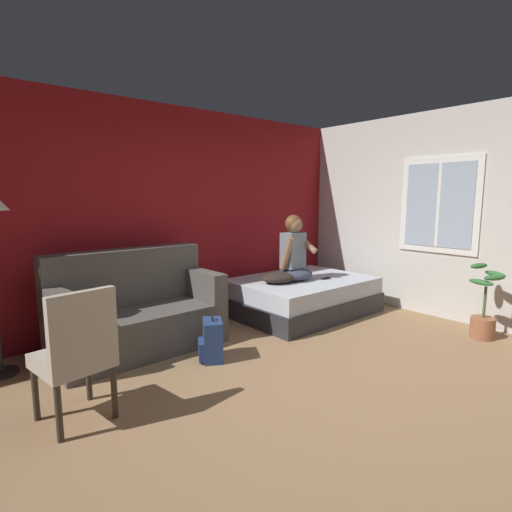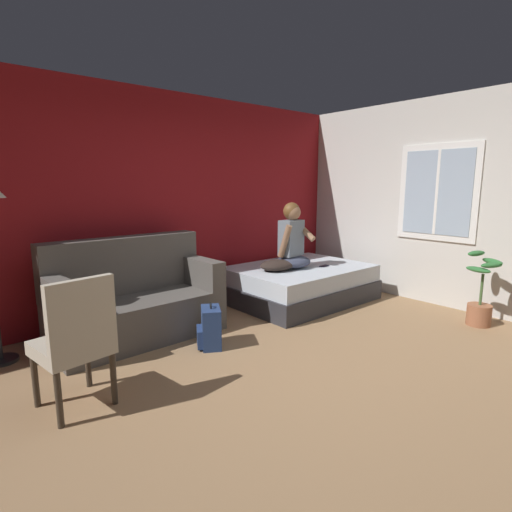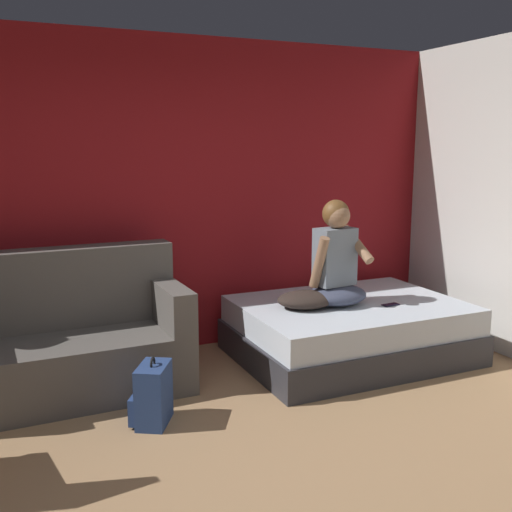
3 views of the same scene
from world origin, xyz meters
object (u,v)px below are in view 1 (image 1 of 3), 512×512
at_px(backpack, 212,341).
at_px(cell_phone, 326,278).
at_px(throw_pillow, 279,277).
at_px(person_seated, 294,254).
at_px(potted_plant, 484,312).
at_px(side_chair, 76,351).
at_px(bed, 302,296).
at_px(couch, 136,312).

height_order(backpack, cell_phone, cell_phone).
relative_size(backpack, throw_pillow, 0.95).
xyz_separation_m(person_seated, potted_plant, (0.97, -2.05, -0.53)).
height_order(throw_pillow, cell_phone, throw_pillow).
xyz_separation_m(person_seated, cell_phone, (0.39, -0.24, -0.35)).
xyz_separation_m(side_chair, throw_pillow, (2.77, 0.88, 0.02)).
relative_size(side_chair, cell_phone, 6.81).
height_order(bed, side_chair, side_chair).
xyz_separation_m(couch, backpack, (0.44, -0.76, -0.20)).
bearing_deg(bed, throw_pillow, 179.21).
distance_m(backpack, cell_phone, 2.17).
bearing_deg(cell_phone, couch, -103.41).
bearing_deg(bed, side_chair, -164.77).
xyz_separation_m(couch, potted_plant, (3.13, -2.24, -0.09)).
distance_m(person_seated, throw_pillow, 0.41).
bearing_deg(bed, backpack, -163.52).
distance_m(couch, person_seated, 2.22).
xyz_separation_m(couch, side_chair, (-0.90, -1.08, 0.14)).
bearing_deg(bed, cell_phone, -39.82).
bearing_deg(cell_phone, backpack, -84.97).
xyz_separation_m(bed, throw_pillow, (-0.42, 0.01, 0.31)).
height_order(side_chair, person_seated, person_seated).
bearing_deg(side_chair, cell_phone, 10.75).
bearing_deg(side_chair, throw_pillow, 17.53).
height_order(side_chair, cell_phone, side_chair).
bearing_deg(backpack, throw_pillow, 21.16).
relative_size(bed, cell_phone, 13.12).
distance_m(side_chair, backpack, 1.42).
xyz_separation_m(side_chair, cell_phone, (3.46, 0.66, -0.05)).
relative_size(side_chair, person_seated, 1.12).
distance_m(person_seated, backpack, 1.93).
bearing_deg(throw_pillow, couch, 173.79).
bearing_deg(person_seated, throw_pillow, -176.89).
relative_size(side_chair, potted_plant, 1.15).
distance_m(side_chair, throw_pillow, 2.91).
bearing_deg(potted_plant, person_seated, 115.21).
distance_m(side_chair, potted_plant, 4.20).
distance_m(throw_pillow, potted_plant, 2.40).
relative_size(couch, cell_phone, 11.92).
relative_size(couch, backpack, 3.75).
distance_m(couch, side_chair, 1.41).
xyz_separation_m(throw_pillow, potted_plant, (1.25, -2.04, -0.25)).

